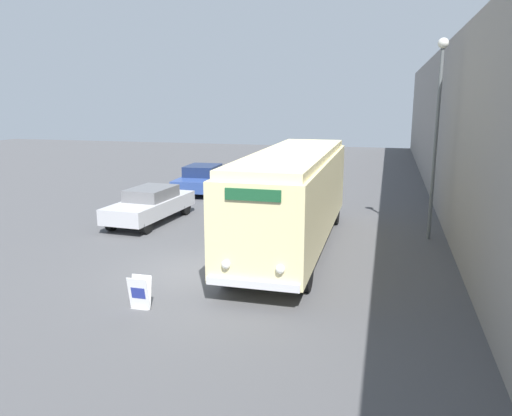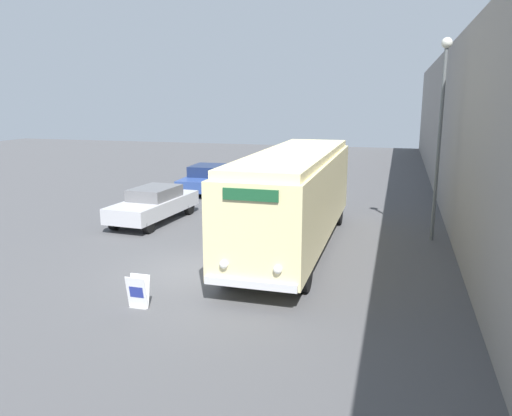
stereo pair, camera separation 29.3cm
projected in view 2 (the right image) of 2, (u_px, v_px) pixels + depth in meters
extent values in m
plane|color=#4C4C4F|center=(198.00, 272.00, 14.67)|extent=(80.00, 80.00, 0.00)
cube|color=gray|center=(452.00, 130.00, 21.23)|extent=(0.30, 60.00, 7.36)
cylinder|color=black|center=(228.00, 266.00, 13.68)|extent=(0.28, 1.02, 1.02)
cylinder|color=black|center=(305.00, 273.00, 13.11)|extent=(0.28, 1.02, 1.02)
cylinder|color=black|center=(287.00, 209.00, 20.66)|extent=(0.28, 1.02, 1.02)
cylinder|color=black|center=(338.00, 212.00, 20.09)|extent=(0.28, 1.02, 1.02)
cube|color=beige|center=(294.00, 197.00, 16.61)|extent=(2.45, 10.24, 2.55)
cube|color=#F8E8A7|center=(295.00, 155.00, 16.31)|extent=(2.25, 9.83, 0.24)
cube|color=silver|center=(250.00, 284.00, 11.99)|extent=(2.33, 0.12, 0.20)
sphere|color=white|center=(224.00, 264.00, 12.11)|extent=(0.22, 0.22, 0.22)
sphere|color=white|center=(278.00, 269.00, 11.75)|extent=(0.22, 0.22, 0.22)
cube|color=#19512D|center=(250.00, 195.00, 11.56)|extent=(1.35, 0.06, 0.28)
cube|color=gray|center=(139.00, 307.00, 12.19)|extent=(0.47, 0.18, 0.01)
cube|color=white|center=(137.00, 293.00, 12.03)|extent=(0.52, 0.17, 0.82)
cube|color=white|center=(140.00, 291.00, 12.17)|extent=(0.52, 0.17, 0.82)
cube|color=navy|center=(136.00, 292.00, 12.01)|extent=(0.36, 0.06, 0.29)
cylinder|color=#595E60|center=(439.00, 147.00, 17.28)|extent=(0.12, 0.12, 6.69)
sphere|color=silver|center=(447.00, 43.00, 16.53)|extent=(0.36, 0.36, 0.36)
cylinder|color=black|center=(115.00, 221.00, 19.29)|extent=(0.22, 0.70, 0.70)
cylinder|color=black|center=(149.00, 224.00, 18.80)|extent=(0.22, 0.70, 0.70)
cylinder|color=black|center=(159.00, 204.00, 22.35)|extent=(0.22, 0.70, 0.70)
cylinder|color=black|center=(189.00, 206.00, 21.86)|extent=(0.22, 0.70, 0.70)
cube|color=#B7B7BC|center=(154.00, 206.00, 20.51)|extent=(2.06, 4.83, 0.60)
cube|color=slate|center=(155.00, 193.00, 20.50)|extent=(1.63, 2.22, 0.47)
cylinder|color=black|center=(182.00, 191.00, 25.87)|extent=(0.22, 0.60, 0.60)
cylinder|color=black|center=(213.00, 192.00, 25.49)|extent=(0.22, 0.60, 0.60)
cylinder|color=black|center=(202.00, 181.00, 28.86)|extent=(0.22, 0.60, 0.60)
cylinder|color=black|center=(230.00, 182.00, 28.48)|extent=(0.22, 0.60, 0.60)
cube|color=#2D478C|center=(207.00, 181.00, 27.11)|extent=(2.13, 4.63, 0.59)
cube|color=#19274D|center=(208.00, 170.00, 27.10)|extent=(1.73, 2.12, 0.55)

